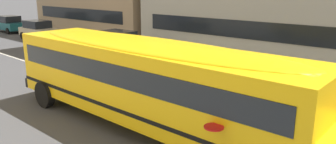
{
  "coord_description": "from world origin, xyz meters",
  "views": [
    {
      "loc": [
        10.61,
        -8.71,
        4.41
      ],
      "look_at": [
        3.55,
        -0.91,
        1.69
      ],
      "focal_mm": 34.96,
      "sensor_mm": 36.0,
      "label": 1
    }
  ],
  "objects_px": {
    "parked_car_beige_end_of_row": "(38,30)",
    "parked_car_teal_mid_block": "(10,24)",
    "parked_car_white_by_lamppost": "(119,43)",
    "school_bus": "(151,78)"
  },
  "relations": [
    {
      "from": "school_bus",
      "to": "parked_car_beige_end_of_row",
      "type": "height_order",
      "value": "school_bus"
    },
    {
      "from": "school_bus",
      "to": "parked_car_teal_mid_block",
      "type": "distance_m",
      "value": 28.27
    },
    {
      "from": "parked_car_white_by_lamppost",
      "to": "parked_car_beige_end_of_row",
      "type": "bearing_deg",
      "value": 177.91
    },
    {
      "from": "parked_car_white_by_lamppost",
      "to": "school_bus",
      "type": "bearing_deg",
      "value": -37.59
    },
    {
      "from": "school_bus",
      "to": "parked_car_white_by_lamppost",
      "type": "bearing_deg",
      "value": 144.4
    },
    {
      "from": "parked_car_beige_end_of_row",
      "to": "parked_car_teal_mid_block",
      "type": "height_order",
      "value": "same"
    },
    {
      "from": "parked_car_white_by_lamppost",
      "to": "parked_car_teal_mid_block",
      "type": "distance_m",
      "value": 17.48
    },
    {
      "from": "parked_car_white_by_lamppost",
      "to": "parked_car_teal_mid_block",
      "type": "height_order",
      "value": "same"
    },
    {
      "from": "parked_car_beige_end_of_row",
      "to": "parked_car_white_by_lamppost",
      "type": "distance_m",
      "value": 10.75
    },
    {
      "from": "parked_car_beige_end_of_row",
      "to": "parked_car_white_by_lamppost",
      "type": "relative_size",
      "value": 1.0
    }
  ]
}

